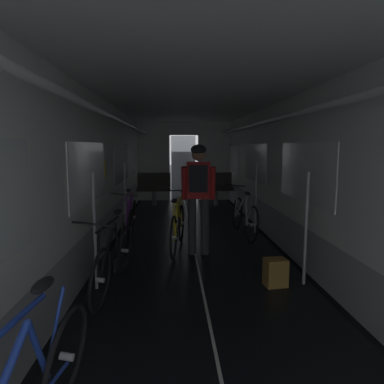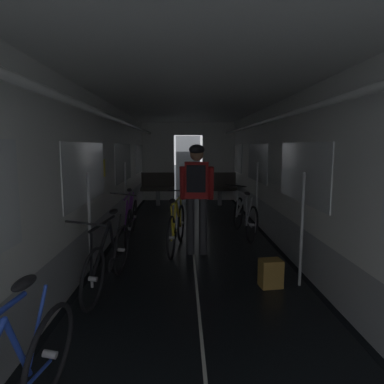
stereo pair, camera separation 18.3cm
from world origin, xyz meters
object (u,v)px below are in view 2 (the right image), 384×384
Objects in this scene: bicycle_black at (109,258)px; backpack_on_floor at (271,273)px; bench_seat_far_left at (158,186)px; bench_seat_far_right at (220,186)px; bicycle_silver at (244,216)px; person_cyclist_aisle at (197,187)px; bicycle_purple at (131,219)px; bicycle_yellow_in_aisle at (176,227)px.

backpack_on_floor is (1.95, 0.03, -0.21)m from bicycle_black.
bench_seat_far_left is at bearing 88.65° from bicycle_black.
bench_seat_far_right is 6.02m from backpack_on_floor.
bicycle_silver is at bearing 87.66° from backpack_on_floor.
person_cyclist_aisle is at bearing -130.74° from bicycle_silver.
bench_seat_far_left and bicycle_purple have the same top height.
person_cyclist_aisle is (1.16, -0.88, 0.69)m from bicycle_purple.
bench_seat_far_left is 6.29m from backpack_on_floor.
bicycle_black is 1.78m from bicycle_yellow_in_aisle.
bicycle_silver is at bearing -62.17° from bench_seat_far_left.
bicycle_silver is 4.98× the size of backpack_on_floor.
bicycle_silver is 1.61m from person_cyclist_aisle.
backpack_on_floor is at bearing -56.82° from person_cyclist_aisle.
bench_seat_far_right is 4.81m from person_cyclist_aisle.
backpack_on_floor is (1.17, -1.57, -0.21)m from bicycle_yellow_in_aisle.
bicycle_yellow_in_aisle is (0.77, 1.60, 0.00)m from bicycle_black.
backpack_on_floor is (0.85, -1.30, -0.90)m from person_cyclist_aisle.
bench_seat_far_right is at bearing 75.22° from bicycle_yellow_in_aisle.
person_cyclist_aisle is (-0.95, -1.10, 0.69)m from bicycle_silver.
bench_seat_far_right is 6.35m from bicycle_black.
person_cyclist_aisle is (0.95, -4.71, 0.50)m from bench_seat_far_left.
bicycle_black is (-0.14, -6.04, -0.19)m from bench_seat_far_left.
person_cyclist_aisle is 1.03× the size of bicycle_yellow_in_aisle.
bicycle_yellow_in_aisle is (0.84, -0.62, 0.00)m from bicycle_purple.
bicycle_purple is at bearing 91.76° from bicycle_black.
bicycle_purple reaches higher than bicycle_black.
bench_seat_far_right is 0.58× the size of bicycle_purple.
bicycle_black is at bearing -115.71° from bicycle_yellow_in_aisle.
bicycle_purple is at bearing 143.70° from bicycle_yellow_in_aisle.
bench_seat_far_right is at bearing 0.00° from bench_seat_far_left.
bench_seat_far_left is at bearing 98.06° from bicycle_yellow_in_aisle.
bicycle_silver is 1.01× the size of bicycle_yellow_in_aisle.
bench_seat_far_right reaches higher than bicycle_black.
bicycle_black is 4.97× the size of backpack_on_floor.
bicycle_black is at bearing -129.26° from person_cyclist_aisle.
bicycle_purple is 1.00× the size of bicycle_black.
bicycle_purple is at bearing -117.75° from bench_seat_far_right.
bicycle_purple is 2.22m from bicycle_black.
bicycle_yellow_in_aisle is at bearing 140.41° from person_cyclist_aisle.
bench_seat_far_left is 0.58× the size of bicycle_purple.
bench_seat_far_left is 4.83m from person_cyclist_aisle.
bench_seat_far_left is 0.58× the size of bicycle_yellow_in_aisle.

